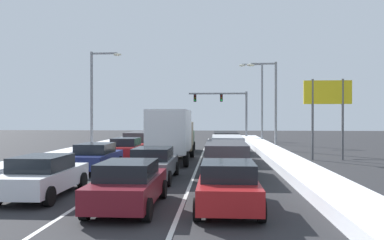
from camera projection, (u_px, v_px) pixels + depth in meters
ground_plane at (171, 164)px, 23.66m from camera, size 120.00×120.00×0.00m
lane_stripe_between_right_lane_and_center_lane at (201, 157)px, 27.90m from camera, size 0.14×47.98×0.01m
lane_stripe_between_center_lane_and_left_lane at (155, 157)px, 28.12m from camera, size 0.14×47.98×0.01m
snow_bank_right_shoulder at (275, 154)px, 27.55m from camera, size 2.01×47.98×0.47m
snow_bank_left_shoulder at (84, 152)px, 28.46m from camera, size 1.57×47.98×0.72m
sedan_red_right_lane_nearest at (228, 185)px, 12.18m from camera, size 2.00×4.50×1.51m
suv_charcoal_right_lane_second at (226, 156)px, 18.90m from camera, size 2.16×4.90×1.67m
suv_silver_right_lane_third at (227, 146)px, 25.23m from camera, size 2.16×4.90×1.67m
suv_black_right_lane_fourth at (226, 140)px, 31.61m from camera, size 2.16×4.90×1.67m
sedan_maroon_center_lane_nearest at (128, 184)px, 12.29m from camera, size 2.00×4.50×1.51m
sedan_gray_center_lane_second at (153, 164)px, 17.79m from camera, size 2.00×4.50×1.51m
box_truck_center_lane_third at (172, 133)px, 24.87m from camera, size 2.53×7.20×3.36m
suv_green_center_lane_fourth at (181, 140)px, 32.42m from camera, size 2.16×4.90×1.67m
sedan_white_left_lane_nearest at (43, 176)px, 14.10m from camera, size 2.00×4.50×1.51m
sedan_navy_left_lane_second at (96, 157)px, 20.65m from camera, size 2.00×4.50×1.51m
sedan_red_left_lane_third at (126, 149)px, 26.13m from camera, size 2.00×4.50×1.51m
suv_charcoal_left_lane_fourth at (141, 140)px, 32.31m from camera, size 2.16×4.90×1.67m
traffic_light_gantry at (228, 105)px, 49.44m from camera, size 7.54×0.47×6.20m
street_lamp_right_near at (271, 97)px, 34.00m from camera, size 2.66×0.36×7.79m
street_lamp_right_mid at (259, 96)px, 42.71m from camera, size 2.66×0.36×8.92m
street_lamp_left_mid at (96, 92)px, 32.36m from camera, size 2.66×0.36×8.41m
roadside_sign_right at (328, 101)px, 26.03m from camera, size 3.20×0.16×5.50m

